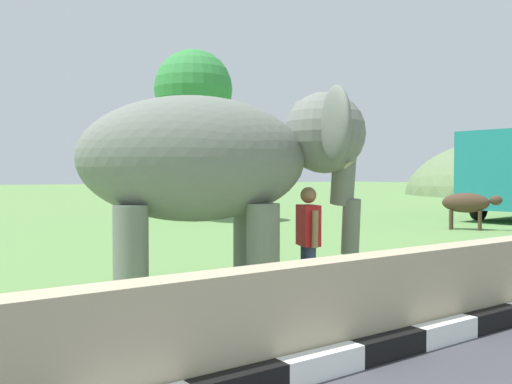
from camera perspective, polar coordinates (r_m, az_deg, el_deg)
name	(u,v)px	position (r m, az deg, el deg)	size (l,w,h in m)	color
barrier_parapet	(374,302)	(6.13, 11.76, -10.80)	(28.00, 0.36, 1.00)	tan
elephant	(221,163)	(7.75, -3.59, 2.90)	(4.05, 3.17, 3.01)	slate
person_handler	(308,238)	(8.12, 5.28, -4.65)	(0.36, 0.63, 1.66)	navy
cow_mid	(467,204)	(20.11, 20.48, -1.10)	(1.35, 1.83, 1.23)	#473323
tree_distant	(193,91)	(22.62, -6.32, 10.11)	(3.06, 3.06, 6.72)	brown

